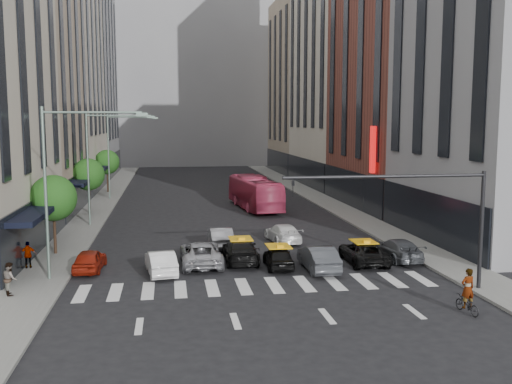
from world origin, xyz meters
name	(u,v)px	position (x,y,z in m)	size (l,w,h in m)	color
ground	(268,294)	(0.00, 0.00, 0.00)	(160.00, 160.00, 0.00)	black
sidewalk_left	(98,207)	(-11.50, 30.00, 0.07)	(3.00, 96.00, 0.15)	slate
sidewalk_right	(327,202)	(11.50, 30.00, 0.07)	(3.00, 96.00, 0.15)	slate
building_left_b	(28,81)	(-17.00, 28.00, 12.00)	(8.00, 16.00, 24.00)	tan
building_left_c	(62,41)	(-17.00, 46.00, 18.00)	(8.00, 20.00, 36.00)	beige
building_left_d	(85,78)	(-17.00, 65.00, 15.00)	(8.00, 18.00, 30.00)	gray
building_right_a	(492,7)	(17.00, 10.00, 16.00)	(8.00, 16.00, 32.00)	gray
building_right_b	(392,74)	(17.00, 27.00, 13.00)	(8.00, 18.00, 26.00)	brown
building_right_c	(337,30)	(17.00, 46.00, 20.00)	(8.00, 20.00, 40.00)	beige
building_right_d	(302,87)	(17.00, 65.00, 14.00)	(8.00, 18.00, 28.00)	tan
building_far	(191,71)	(0.00, 85.00, 18.00)	(30.00, 10.00, 36.00)	gray
tree_near	(53,198)	(-11.80, 10.00, 3.65)	(2.88, 2.88, 4.95)	black
tree_mid	(88,175)	(-11.80, 26.00, 3.65)	(2.88, 2.88, 4.95)	black
tree_far	(107,162)	(-11.80, 42.00, 3.65)	(2.88, 2.88, 4.95)	black
streetlamp_near	(64,170)	(-10.04, 4.00, 5.90)	(5.38, 0.25, 9.00)	gray
streetlamp_mid	(100,153)	(-10.04, 20.00, 5.90)	(5.38, 0.25, 9.00)	gray
streetlamp_far	(117,145)	(-10.04, 36.00, 5.90)	(5.38, 0.25, 9.00)	gray
traffic_signal	(429,203)	(7.69, -1.00, 4.47)	(10.10, 0.20, 6.00)	black
liberty_sign	(373,150)	(12.60, 20.00, 6.00)	(0.30, 0.70, 4.00)	red
car_red	(90,260)	(-9.17, 5.88, 0.63)	(1.48, 3.68, 1.25)	maroon
car_white_front	(161,262)	(-5.20, 4.60, 0.67)	(1.41, 4.05, 1.33)	white
car_silver	(201,253)	(-2.90, 6.23, 0.70)	(2.33, 5.05, 1.40)	#ABACB1
taxi_left	(241,251)	(-0.50, 6.59, 0.70)	(1.97, 4.85, 1.41)	black
taxi_center	(278,257)	(1.48, 4.89, 0.63)	(1.48, 3.69, 1.26)	black
car_grey_mid	(318,258)	(3.62, 4.03, 0.72)	(1.52, 4.37, 1.44)	#3D3F44
taxi_right	(363,252)	(6.70, 5.26, 0.64)	(2.12, 4.61, 1.28)	black
car_grey_curb	(397,249)	(9.00, 5.67, 0.65)	(1.82, 4.48, 1.30)	#474A50
car_row2_left	(220,237)	(-1.34, 10.77, 0.69)	(1.46, 4.20, 1.38)	#98989D
car_row2_right	(283,233)	(3.14, 11.81, 0.64)	(1.79, 4.41, 1.28)	white
bus	(255,193)	(3.48, 27.06, 1.56)	(2.63, 11.23, 3.13)	#C4395D
motorcycle	(467,304)	(8.17, -4.08, 0.41)	(0.54, 1.55, 0.81)	black
rider	(468,276)	(8.17, -4.08, 1.71)	(0.65, 0.43, 1.78)	gray
pedestrian_near	(10,279)	(-12.26, 1.35, 0.94)	(0.77, 0.60, 1.58)	gray
pedestrian_far	(28,255)	(-12.60, 6.45, 0.91)	(0.89, 0.37, 1.53)	gray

